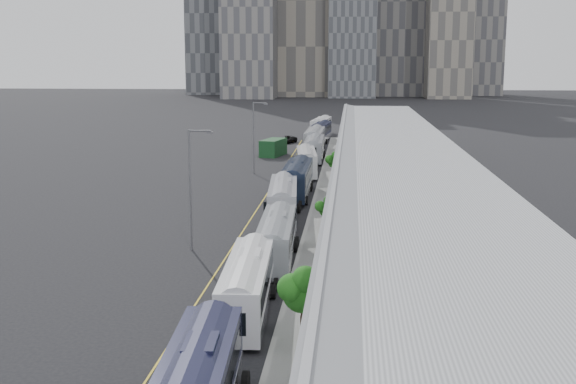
# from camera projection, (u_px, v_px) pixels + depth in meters

# --- Properties ---
(sidewalk) EXTENTS (10.00, 170.00, 0.12)m
(sidewalk) POSITION_uv_depth(u_px,v_px,m) (359.00, 240.00, 62.17)
(sidewalk) COLOR gray
(sidewalk) RESTS_ON ground
(lane_line) EXTENTS (0.12, 160.00, 0.02)m
(lane_line) POSITION_uv_depth(u_px,v_px,m) (239.00, 238.00, 63.09)
(lane_line) COLOR gold
(lane_line) RESTS_ON ground
(depot) EXTENTS (12.45, 160.40, 7.20)m
(depot) POSITION_uv_depth(u_px,v_px,m) (407.00, 201.00, 61.21)
(depot) COLOR gray
(depot) RESTS_ON ground
(bus_2) EXTENTS (3.14, 12.52, 3.63)m
(bus_2) POSITION_uv_depth(u_px,v_px,m) (247.00, 291.00, 43.61)
(bus_2) COLOR white
(bus_2) RESTS_ON ground
(bus_3) EXTENTS (2.96, 12.37, 3.59)m
(bus_3) POSITION_uv_depth(u_px,v_px,m) (277.00, 243.00, 55.18)
(bus_3) COLOR gray
(bus_3) RESTS_ON ground
(bus_4) EXTENTS (3.59, 13.23, 3.82)m
(bus_4) POSITION_uv_depth(u_px,v_px,m) (283.00, 204.00, 70.01)
(bus_4) COLOR #9D9EA6
(bus_4) RESTS_ON ground
(bus_5) EXTENTS (3.02, 13.61, 3.97)m
(bus_5) POSITION_uv_depth(u_px,v_px,m) (297.00, 182.00, 82.11)
(bus_5) COLOR black
(bus_5) RESTS_ON ground
(bus_6) EXTENTS (3.62, 12.51, 3.61)m
(bus_6) POSITION_uv_depth(u_px,v_px,m) (306.00, 164.00, 98.08)
(bus_6) COLOR silver
(bus_6) RESTS_ON ground
(bus_7) EXTENTS (2.92, 13.14, 3.84)m
(bus_7) POSITION_uv_depth(u_px,v_px,m) (314.00, 151.00, 111.80)
(bus_7) COLOR gray
(bus_7) RESTS_ON ground
(bus_8) EXTENTS (3.08, 13.93, 4.06)m
(bus_8) POSITION_uv_depth(u_px,v_px,m) (315.00, 142.00, 123.43)
(bus_8) COLOR gray
(bus_8) RESTS_ON ground
(bus_9) EXTENTS (3.76, 12.92, 3.72)m
(bus_9) POSITION_uv_depth(u_px,v_px,m) (321.00, 133.00, 139.27)
(bus_9) COLOR black
(bus_9) RESTS_ON ground
(bus_10) EXTENTS (3.99, 13.36, 3.85)m
(bus_10) POSITION_uv_depth(u_px,v_px,m) (321.00, 128.00, 150.17)
(bus_10) COLOR white
(bus_10) RESTS_ON ground
(tree_1) EXTENTS (2.06, 2.06, 4.64)m
(tree_1) POSITION_uv_depth(u_px,v_px,m) (302.00, 288.00, 37.53)
(tree_1) COLOR black
(tree_1) RESTS_ON ground
(tree_2) EXTENTS (1.19, 1.19, 3.81)m
(tree_2) POSITION_uv_depth(u_px,v_px,m) (326.00, 209.00, 59.97)
(tree_2) COLOR black
(tree_2) RESTS_ON ground
(tree_3) EXTENTS (1.38, 1.38, 4.19)m
(tree_3) POSITION_uv_depth(u_px,v_px,m) (334.00, 161.00, 86.68)
(tree_3) COLOR black
(tree_3) RESTS_ON ground
(street_lamp_near) EXTENTS (2.04, 0.22, 9.88)m
(street_lamp_near) POSITION_uv_depth(u_px,v_px,m) (192.00, 182.00, 58.09)
(street_lamp_near) COLOR #59595E
(street_lamp_near) RESTS_ON ground
(street_lamp_far) EXTENTS (2.04, 0.22, 9.79)m
(street_lamp_far) POSITION_uv_depth(u_px,v_px,m) (255.00, 133.00, 98.51)
(street_lamp_far) COLOR #59595E
(street_lamp_far) RESTS_ON ground
(shipping_container) EXTENTS (4.08, 6.84, 2.71)m
(shipping_container) POSITION_uv_depth(u_px,v_px,m) (273.00, 148.00, 118.01)
(shipping_container) COLOR #113819
(shipping_container) RESTS_ON ground
(suv) EXTENTS (3.97, 5.44, 1.37)m
(suv) POSITION_uv_depth(u_px,v_px,m) (287.00, 140.00, 136.56)
(suv) COLOR black
(suv) RESTS_ON ground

